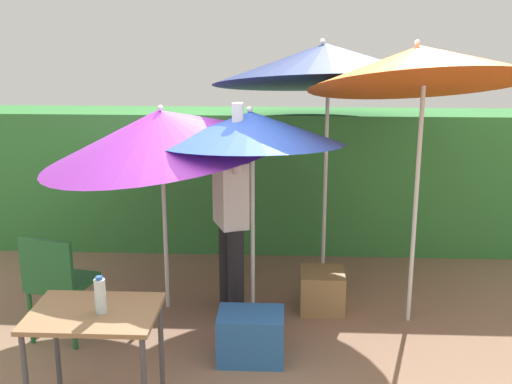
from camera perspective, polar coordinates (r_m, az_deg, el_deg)
name	(u,v)px	position (r m, az deg, el deg)	size (l,w,h in m)	color
ground_plane	(254,328)	(5.48, -0.15, -12.00)	(24.00, 24.00, 0.00)	#937056
hedge_row	(264,180)	(7.15, 0.68, 1.12)	(8.00, 0.70, 1.54)	#38843D
umbrella_rainbow	(421,66)	(5.19, 14.45, 10.84)	(1.80, 1.79, 2.56)	silver
umbrella_orange	(161,132)	(5.40, -8.45, 5.33)	(2.13, 2.10, 1.95)	silver
umbrella_yellow	(251,128)	(5.12, -0.45, 5.69)	(1.50, 1.52, 1.86)	silver
umbrella_navy	(325,64)	(6.01, 6.20, 11.30)	(2.11, 2.13, 2.49)	silver
person_vendor	(231,212)	(5.38, -2.27, -1.79)	(0.33, 0.55, 1.88)	black
chair_plastic	(57,280)	(5.33, -17.28, -7.50)	(0.52, 0.52, 0.89)	#236633
cooler_box	(251,336)	(4.95, -0.42, -12.72)	(0.50, 0.37, 0.38)	#2D6BB7
crate_cardboard	(322,290)	(5.76, 5.90, -8.72)	(0.38, 0.40, 0.36)	#9E7A4C
folding_table	(95,324)	(4.22, -14.18, -11.35)	(0.80, 0.60, 0.74)	#4C4C51
bottle_water	(100,296)	(4.10, -13.71, -8.96)	(0.07, 0.07, 0.24)	silver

